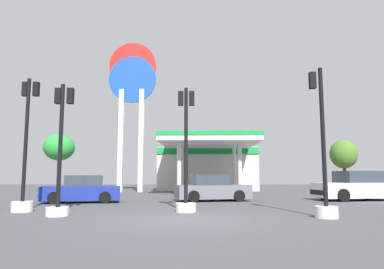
% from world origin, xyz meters
% --- Properties ---
extents(ground_plane, '(90.00, 90.00, 0.00)m').
position_xyz_m(ground_plane, '(0.00, 0.00, 0.00)').
color(ground_plane, '#47474C').
rests_on(ground_plane, ground).
extents(gas_station, '(9.17, 14.37, 4.46)m').
position_xyz_m(gas_station, '(1.12, 22.63, 2.25)').
color(gas_station, beige).
rests_on(gas_station, ground).
extents(station_pole_sign, '(4.17, 0.56, 13.17)m').
position_xyz_m(station_pole_sign, '(-5.53, 18.72, 8.44)').
color(station_pole_sign, white).
rests_on(station_pole_sign, ground).
extents(car_0, '(4.84, 2.74, 1.63)m').
position_xyz_m(car_0, '(9.20, 8.79, 0.74)').
color(car_0, black).
rests_on(car_0, ground).
extents(car_1, '(4.29, 2.59, 1.44)m').
position_xyz_m(car_1, '(1.09, 8.13, 0.65)').
color(car_1, black).
rests_on(car_1, ground).
extents(car_2, '(4.16, 2.51, 1.39)m').
position_xyz_m(car_2, '(-5.63, 6.80, 0.63)').
color(car_2, black).
rests_on(car_2, ground).
extents(traffic_signal_0, '(0.78, 0.78, 5.20)m').
position_xyz_m(traffic_signal_0, '(-6.33, 2.19, 1.58)').
color(traffic_signal_0, silver).
rests_on(traffic_signal_0, ground).
extents(traffic_signal_1, '(0.77, 0.77, 4.81)m').
position_xyz_m(traffic_signal_1, '(-0.10, 2.31, 1.58)').
color(traffic_signal_1, silver).
rests_on(traffic_signal_1, ground).
extents(traffic_signal_2, '(0.73, 0.73, 5.02)m').
position_xyz_m(traffic_signal_2, '(4.53, 0.52, 1.35)').
color(traffic_signal_2, silver).
rests_on(traffic_signal_2, ground).
extents(traffic_signal_3, '(0.76, 0.76, 4.59)m').
position_xyz_m(traffic_signal_3, '(-4.42, 0.87, 1.58)').
color(traffic_signal_3, silver).
rests_on(traffic_signal_3, ground).
extents(tree_0, '(3.31, 3.31, 5.90)m').
position_xyz_m(tree_0, '(-14.95, 26.40, 4.44)').
color(tree_0, brown).
rests_on(tree_0, ground).
extents(tree_1, '(3.83, 3.83, 5.97)m').
position_xyz_m(tree_1, '(-1.02, 26.80, 4.30)').
color(tree_1, brown).
rests_on(tree_1, ground).
extents(tree_2, '(2.95, 2.95, 5.37)m').
position_xyz_m(tree_2, '(16.36, 27.79, 3.74)').
color(tree_2, brown).
rests_on(tree_2, ground).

